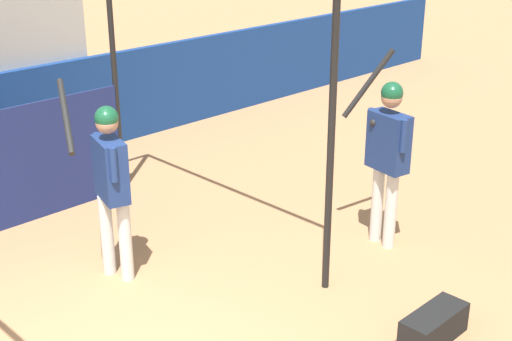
# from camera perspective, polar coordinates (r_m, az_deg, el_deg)

# --- Properties ---
(batting_cage) EXTENTS (3.69, 3.54, 2.95)m
(batting_cage) POSITION_cam_1_polar(r_m,az_deg,el_deg) (7.78, -19.64, 2.14)
(batting_cage) COLOR black
(batting_cage) RESTS_ON ground
(player_batter) EXTENTS (0.59, 0.97, 1.96)m
(player_batter) POSITION_cam_1_polar(r_m,az_deg,el_deg) (7.02, -11.61, -0.45)
(player_batter) COLOR silver
(player_batter) RESTS_ON ground
(player_waiting) EXTENTS (0.48, 0.82, 2.12)m
(player_waiting) POSITION_cam_1_polar(r_m,az_deg,el_deg) (7.68, 10.46, 1.82)
(player_waiting) COLOR silver
(player_waiting) RESTS_ON ground
(equipment_bag) EXTENTS (0.70, 0.28, 0.28)m
(equipment_bag) POSITION_cam_1_polar(r_m,az_deg,el_deg) (6.52, 14.03, -11.98)
(equipment_bag) COLOR black
(equipment_bag) RESTS_ON ground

